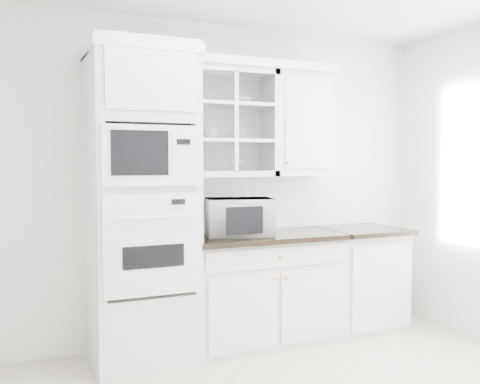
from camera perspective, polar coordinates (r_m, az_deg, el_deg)
name	(u,v)px	position (r m, az deg, el deg)	size (l,w,h in m)	color
room_shell	(294,122)	(3.45, 5.74, 7.48)	(4.00, 3.50, 2.70)	white
oven_column	(142,205)	(4.10, -10.44, -1.34)	(0.76, 0.68, 2.40)	silver
base_cabinet_run	(262,287)	(4.60, 2.37, -10.12)	(1.32, 0.67, 0.92)	silver
extra_base_cabinet	(359,277)	(5.11, 12.61, -8.84)	(0.72, 0.67, 0.92)	silver
upper_cabinet_glass	(228,123)	(4.50, -1.25, 7.39)	(0.80, 0.33, 0.90)	silver
upper_cabinet_solid	(299,125)	(4.80, 6.27, 7.11)	(0.55, 0.33, 0.90)	silver
crown_molding	(218,63)	(4.50, -2.40, 13.61)	(2.14, 0.38, 0.07)	white
countertop_microwave	(239,217)	(4.37, -0.13, -2.67)	(0.53, 0.44, 0.31)	white
bowl_a	(202,99)	(4.45, -4.04, 9.87)	(0.23, 0.23, 0.06)	white
bowl_b	(242,101)	(4.59, 0.24, 9.65)	(0.17, 0.17, 0.05)	white
cup_a	(210,134)	(4.44, -3.18, 6.22)	(0.11, 0.11, 0.09)	white
cup_b	(240,135)	(4.56, -0.03, 6.11)	(0.09, 0.09, 0.08)	white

